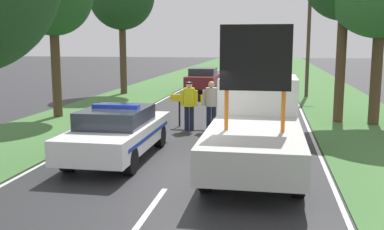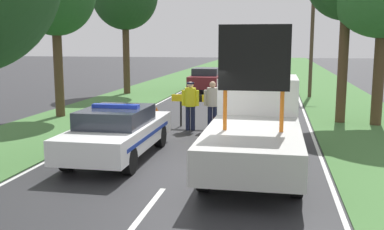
{
  "view_description": "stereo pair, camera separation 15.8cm",
  "coord_description": "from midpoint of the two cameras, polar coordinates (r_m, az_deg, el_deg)",
  "views": [
    {
      "loc": [
        2.18,
        -10.31,
        3.12
      ],
      "look_at": [
        0.03,
        1.88,
        1.1
      ],
      "focal_mm": 42.0,
      "sensor_mm": 36.0,
      "label": 1
    },
    {
      "loc": [
        2.33,
        -10.28,
        3.12
      ],
      "look_at": [
        0.03,
        1.88,
        1.1
      ],
      "focal_mm": 42.0,
      "sensor_mm": 36.0,
      "label": 2
    }
  ],
  "objects": [
    {
      "name": "grass_verge_left",
      "position": [
        31.49,
        -4.81,
        3.59
      ],
      "size": [
        4.12,
        120.0,
        0.03
      ],
      "color": "#427038",
      "rests_on": "ground"
    },
    {
      "name": "police_officer",
      "position": [
        15.9,
        -0.65,
        1.73
      ],
      "size": [
        0.62,
        0.4,
        1.74
      ],
      "rotation": [
        0.0,
        0.0,
        3.34
      ],
      "color": "#191E38",
      "rests_on": "ground"
    },
    {
      "name": "police_car",
      "position": [
        12.28,
        -9.73,
        -2.09
      ],
      "size": [
        1.81,
        4.77,
        1.49
      ],
      "rotation": [
        0.0,
        0.0,
        -0.09
      ],
      "color": "white",
      "rests_on": "ground"
    },
    {
      "name": "queued_car_wagon_maroon",
      "position": [
        28.41,
        1.29,
        4.55
      ],
      "size": [
        1.78,
        4.09,
        1.5
      ],
      "rotation": [
        0.0,
        0.0,
        3.14
      ],
      "color": "maroon",
      "rests_on": "ground"
    },
    {
      "name": "traffic_cone_near_police",
      "position": [
        14.52,
        2.42,
        -1.7
      ],
      "size": [
        0.53,
        0.53,
        0.73
      ],
      "color": "black",
      "rests_on": "ground"
    },
    {
      "name": "lane_markings",
      "position": [
        23.44,
        4.36,
        1.61
      ],
      "size": [
        7.27,
        56.46,
        0.01
      ],
      "color": "silver",
      "rests_on": "ground"
    },
    {
      "name": "traffic_cone_behind_barrier",
      "position": [
        17.41,
        -4.95,
        -0.01
      ],
      "size": [
        0.47,
        0.47,
        0.65
      ],
      "color": "black",
      "rests_on": "ground"
    },
    {
      "name": "pedestrian_civilian",
      "position": [
        15.86,
        2.19,
        1.69
      ],
      "size": [
        0.63,
        0.4,
        1.76
      ],
      "rotation": [
        0.0,
        0.0,
        0.43
      ],
      "color": "#191E38",
      "rests_on": "ground"
    },
    {
      "name": "work_truck",
      "position": [
        11.81,
        7.82,
        -0.75
      ],
      "size": [
        2.15,
        6.37,
        3.49
      ],
      "rotation": [
        0.0,
        0.0,
        3.11
      ],
      "color": "white",
      "rests_on": "ground"
    },
    {
      "name": "traffic_cone_centre_front",
      "position": [
        15.3,
        10.44,
        -1.33
      ],
      "size": [
        0.51,
        0.51,
        0.7
      ],
      "color": "black",
      "rests_on": "ground"
    },
    {
      "name": "road_barrier",
      "position": [
        16.43,
        2.83,
        1.84
      ],
      "size": [
        3.44,
        0.08,
        1.2
      ],
      "rotation": [
        0.0,
        0.0,
        -0.05
      ],
      "color": "black",
      "rests_on": "ground"
    },
    {
      "name": "utility_pole",
      "position": [
        26.21,
        14.42,
        9.66
      ],
      "size": [
        1.2,
        0.2,
        6.62
      ],
      "color": "#473828",
      "rests_on": "ground"
    },
    {
      "name": "traffic_cone_lane_edge",
      "position": [
        17.87,
        9.9,
        -0.08
      ],
      "size": [
        0.38,
        0.38,
        0.52
      ],
      "color": "black",
      "rests_on": "ground"
    },
    {
      "name": "queued_car_van_white",
      "position": [
        22.23,
        9.36,
        3.15
      ],
      "size": [
        1.81,
        4.51,
        1.56
      ],
      "rotation": [
        0.0,
        0.0,
        3.14
      ],
      "color": "silver",
      "rests_on": "ground"
    },
    {
      "name": "ground_plane",
      "position": [
        10.99,
        -2.3,
        -7.23
      ],
      "size": [
        160.0,
        160.0,
        0.0
      ],
      "primitive_type": "plane",
      "color": "#28282B"
    },
    {
      "name": "grass_verge_right",
      "position": [
        30.65,
        16.47,
        3.09
      ],
      "size": [
        4.12,
        120.0,
        0.03
      ],
      "color": "#427038",
      "rests_on": "ground"
    },
    {
      "name": "traffic_cone_near_truck",
      "position": [
        17.19,
        -8.19,
        -0.35
      ],
      "size": [
        0.4,
        0.4,
        0.55
      ],
      "color": "black",
      "rests_on": "ground"
    }
  ]
}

